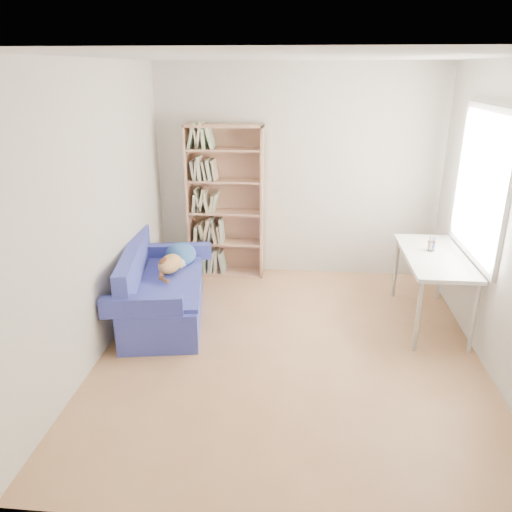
{
  "coord_description": "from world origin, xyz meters",
  "views": [
    {
      "loc": [
        0.07,
        -4.15,
        2.52
      ],
      "look_at": [
        -0.35,
        0.24,
        0.85
      ],
      "focal_mm": 35.0,
      "sensor_mm": 36.0,
      "label": 1
    }
  ],
  "objects_px": {
    "bookshelf": "(226,208)",
    "pen_cup": "(431,245)",
    "sofa": "(162,289)",
    "desk": "(434,261)"
  },
  "relations": [
    {
      "from": "desk",
      "to": "pen_cup",
      "type": "xyz_separation_m",
      "value": [
        -0.02,
        0.12,
        0.13
      ]
    },
    {
      "from": "sofa",
      "to": "bookshelf",
      "type": "distance_m",
      "value": 1.47
    },
    {
      "from": "bookshelf",
      "to": "pen_cup",
      "type": "distance_m",
      "value": 2.5
    },
    {
      "from": "bookshelf",
      "to": "sofa",
      "type": "bearing_deg",
      "value": -112.02
    },
    {
      "from": "desk",
      "to": "pen_cup",
      "type": "bearing_deg",
      "value": 99.17
    },
    {
      "from": "desk",
      "to": "sofa",
      "type": "bearing_deg",
      "value": -177.36
    },
    {
      "from": "bookshelf",
      "to": "desk",
      "type": "xyz_separation_m",
      "value": [
        2.31,
        -1.12,
        -0.19
      ]
    },
    {
      "from": "bookshelf",
      "to": "pen_cup",
      "type": "height_order",
      "value": "bookshelf"
    },
    {
      "from": "pen_cup",
      "to": "sofa",
      "type": "bearing_deg",
      "value": -174.9
    },
    {
      "from": "bookshelf",
      "to": "desk",
      "type": "height_order",
      "value": "bookshelf"
    }
  ]
}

